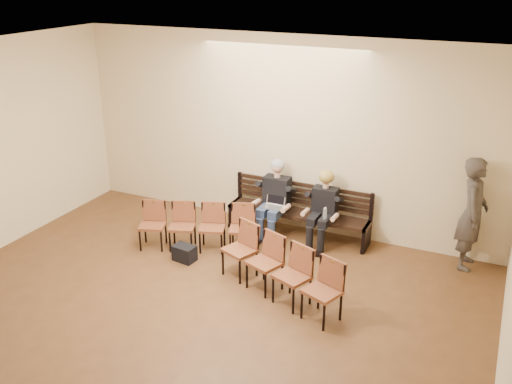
# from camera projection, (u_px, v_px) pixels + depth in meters

# --- Properties ---
(room_walls) EXTENTS (8.02, 10.01, 3.51)m
(room_walls) POSITION_uv_depth(u_px,v_px,m) (138.00, 161.00, 6.33)
(room_walls) COLOR beige
(room_walls) RESTS_ON ground
(bench) EXTENTS (2.60, 0.90, 0.45)m
(bench) POSITION_uv_depth(u_px,v_px,m) (298.00, 224.00, 10.26)
(bench) COLOR black
(bench) RESTS_ON ground
(seated_man) EXTENTS (0.58, 0.81, 1.40)m
(seated_man) POSITION_uv_depth(u_px,v_px,m) (275.00, 198.00, 10.14)
(seated_man) COLOR black
(seated_man) RESTS_ON ground
(seated_woman) EXTENTS (0.53, 0.73, 1.23)m
(seated_woman) POSITION_uv_depth(u_px,v_px,m) (323.00, 211.00, 9.82)
(seated_woman) COLOR black
(seated_woman) RESTS_ON ground
(laptop) EXTENTS (0.40, 0.34, 0.25)m
(laptop) POSITION_uv_depth(u_px,v_px,m) (273.00, 209.00, 10.01)
(laptop) COLOR silver
(laptop) RESTS_ON bench
(water_bottle) EXTENTS (0.08, 0.08, 0.22)m
(water_bottle) POSITION_uv_depth(u_px,v_px,m) (325.00, 220.00, 9.59)
(water_bottle) COLOR silver
(water_bottle) RESTS_ON bench
(bag) EXTENTS (0.39, 0.29, 0.27)m
(bag) POSITION_uv_depth(u_px,v_px,m) (185.00, 253.00, 9.41)
(bag) COLOR black
(bag) RESTS_ON ground
(passerby) EXTENTS (0.53, 0.79, 2.13)m
(passerby) POSITION_uv_depth(u_px,v_px,m) (474.00, 205.00, 8.90)
(passerby) COLOR #3B3530
(passerby) RESTS_ON ground
(chair_row_front) EXTENTS (2.01, 1.09, 0.81)m
(chair_row_front) POSITION_uv_depth(u_px,v_px,m) (197.00, 227.00, 9.69)
(chair_row_front) COLOR brown
(chair_row_front) RESTS_ON ground
(chair_row_back) EXTENTS (2.15, 1.22, 0.87)m
(chair_row_back) POSITION_uv_depth(u_px,v_px,m) (278.00, 270.00, 8.29)
(chair_row_back) COLOR brown
(chair_row_back) RESTS_ON ground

